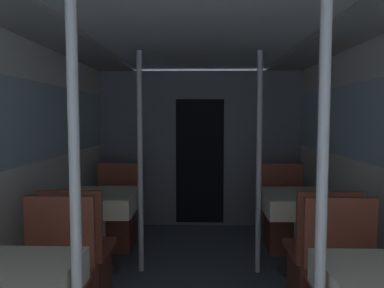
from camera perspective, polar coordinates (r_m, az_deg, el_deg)
wall_left at (r=3.19m, az=-24.25°, el=-2.90°), size 0.05×6.48×2.07m
wall_right at (r=3.18m, az=26.50°, el=-3.00°), size 0.05×6.48×2.07m
ceiling_panel at (r=2.93m, az=1.09°, el=16.96°), size 2.73×6.48×0.07m
bulkhead_far at (r=5.04m, az=1.20°, el=-0.80°), size 2.68×0.09×2.07m
support_pole_left_0 at (r=1.80m, az=-17.32°, el=-9.84°), size 0.05×0.05×2.07m
dining_table_left_1 at (r=3.69m, az=-13.87°, el=-9.01°), size 0.69×0.69×0.75m
chair_left_near_1 at (r=3.23m, az=-16.76°, el=-17.55°), size 0.48×0.48×0.93m
chair_left_far_1 at (r=4.36m, az=-11.62°, el=-11.73°), size 0.48×0.48×0.93m
support_pole_left_1 at (r=3.54m, az=-7.89°, el=-2.87°), size 0.05×0.05×2.07m
support_pole_right_0 at (r=1.79m, az=19.10°, el=-9.96°), size 0.05×0.05×2.07m
dining_table_right_1 at (r=3.68m, az=16.13°, el=-9.08°), size 0.69×0.69×0.75m
chair_right_near_1 at (r=3.22m, az=18.91°, el=-17.66°), size 0.48×0.48×0.93m
chair_right_far_1 at (r=4.35m, az=13.93°, el=-11.79°), size 0.48×0.48×0.93m
support_pole_right_1 at (r=3.53m, az=10.15°, el=-2.90°), size 0.05×0.05×2.07m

